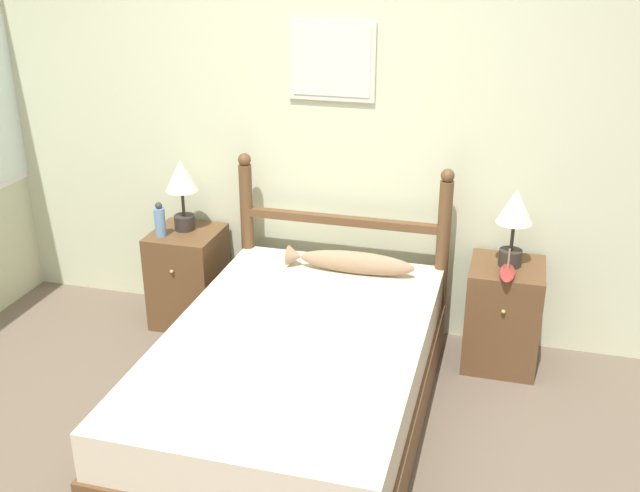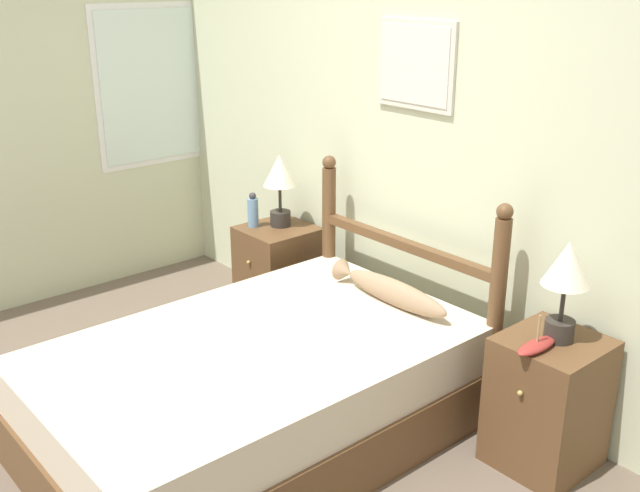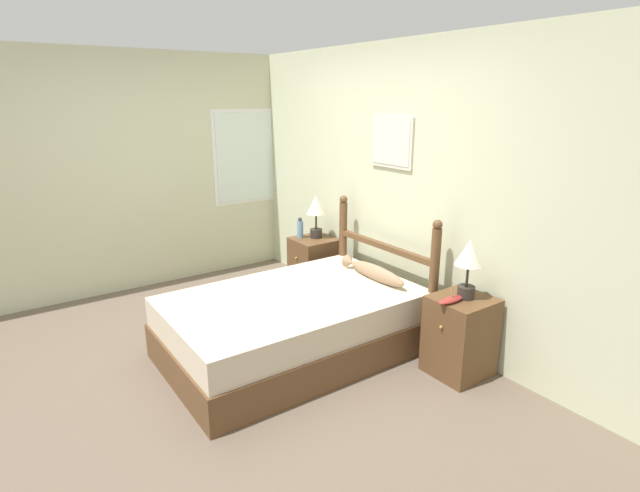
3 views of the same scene
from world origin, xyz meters
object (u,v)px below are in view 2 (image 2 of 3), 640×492
Objects in this scene: nightstand_left at (278,274)px; table_lamp_right at (566,274)px; model_boat at (537,345)px; bed at (257,391)px; table_lamp_left at (280,178)px; bottle at (253,211)px; fish_pillow at (389,290)px; nightstand_right at (547,402)px.

nightstand_left is 1.37× the size of table_lamp_right.
bed is at bearing -142.78° from model_boat.
bed is 3.28× the size of nightstand_left.
table_lamp_left is (-0.02, 0.04, 0.62)m from nightstand_left.
model_boat is (0.99, 0.76, 0.39)m from bed.
bed is 1.54m from table_lamp_left.
table_lamp_left reaches higher than model_boat.
bed is 4.49× the size of table_lamp_right.
table_lamp_right is at bearing 42.19° from bed.
model_boat is at bearing -3.98° from nightstand_left.
bottle is 0.29× the size of fish_pillow.
nightstand_left is 2.09m from table_lamp_right.
model_boat is at bearing -92.62° from table_lamp_right.
bottle is at bearing -177.27° from nightstand_right.
table_lamp_left is 0.60× the size of fish_pillow.
bed is 9.24× the size of bottle.
table_lamp_right is at bearing 3.09° from bottle.
table_lamp_left is 0.27m from bottle.
bed is 1.44m from bottle.
fish_pillow is at bearing -172.79° from nightstand_right.
model_boat is at bearing -1.57° from fish_pillow.
nightstand_right is 2.11m from table_lamp_left.
bottle reaches higher than nightstand_left.
table_lamp_left and table_lamp_right have the same top height.
nightstand_left is 0.82× the size of fish_pillow.
fish_pillow is (-0.90, -0.11, 0.28)m from nightstand_right.
bottle is 0.89× the size of model_boat.
model_boat reaches higher than fish_pillow.
table_lamp_right reaches higher than bed.
model_boat is (1.99, -0.14, 0.33)m from nightstand_left.
table_lamp_left reaches higher than nightstand_left.
table_lamp_right is (2.02, -0.03, 0.00)m from table_lamp_left.
table_lamp_right is (0.01, 0.01, 0.62)m from nightstand_right.
nightstand_right is 0.82× the size of fish_pillow.
model_boat is (2.11, -0.04, -0.08)m from bottle.
bed is 0.85m from fish_pillow.
nightstand_right is at bearing 41.93° from bed.
table_lamp_left is at bearing 55.45° from bottle.
bed is 1.31m from model_boat.
table_lamp_right is at bearing 87.38° from model_boat.
bed is at bearing -138.07° from nightstand_right.
nightstand_right is 2.50× the size of model_boat.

